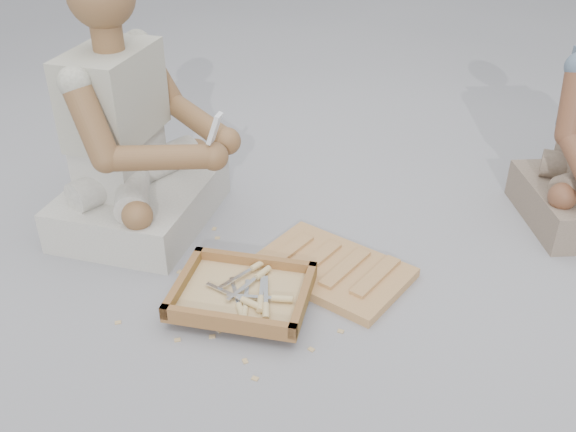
% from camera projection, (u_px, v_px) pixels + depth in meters
% --- Properties ---
extents(ground, '(60.00, 60.00, 0.00)m').
position_uv_depth(ground, '(294.00, 312.00, 2.15)').
color(ground, '#96969B').
rests_on(ground, ground).
extents(carved_panel, '(0.59, 0.45, 0.04)m').
position_uv_depth(carved_panel, '(331.00, 269.00, 2.32)').
color(carved_panel, olive).
rests_on(carved_panel, ground).
extents(tool_tray, '(0.51, 0.45, 0.06)m').
position_uv_depth(tool_tray, '(242.00, 293.00, 2.14)').
color(tool_tray, brown).
rests_on(tool_tray, carved_panel).
extents(chisel_0, '(0.12, 0.20, 0.02)m').
position_uv_depth(chisel_0, '(266.00, 307.00, 2.05)').
color(chisel_0, silver).
rests_on(chisel_0, tool_tray).
extents(chisel_1, '(0.09, 0.21, 0.02)m').
position_uv_depth(chisel_1, '(254.00, 267.00, 2.24)').
color(chisel_1, silver).
rests_on(chisel_1, tool_tray).
extents(chisel_2, '(0.21, 0.09, 0.02)m').
position_uv_depth(chisel_2, '(276.00, 298.00, 2.10)').
color(chisel_2, silver).
rests_on(chisel_2, tool_tray).
extents(chisel_3, '(0.22, 0.05, 0.02)m').
position_uv_depth(chisel_3, '(245.00, 301.00, 2.09)').
color(chisel_3, silver).
rests_on(chisel_3, tool_tray).
extents(chisel_4, '(0.11, 0.21, 0.02)m').
position_uv_depth(chisel_4, '(245.00, 311.00, 2.06)').
color(chisel_4, silver).
rests_on(chisel_4, tool_tray).
extents(chisel_5, '(0.06, 0.22, 0.02)m').
position_uv_depth(chisel_5, '(259.00, 276.00, 2.20)').
color(chisel_5, silver).
rests_on(chisel_5, tool_tray).
extents(chisel_6, '(0.15, 0.18, 0.02)m').
position_uv_depth(chisel_6, '(239.00, 307.00, 2.08)').
color(chisel_6, silver).
rests_on(chisel_6, tool_tray).
extents(chisel_7, '(0.11, 0.21, 0.02)m').
position_uv_depth(chisel_7, '(261.00, 300.00, 2.09)').
color(chisel_7, silver).
rests_on(chisel_7, tool_tray).
extents(wood_chip_0, '(0.02, 0.02, 0.00)m').
position_uv_depth(wood_chip_0, '(255.00, 378.00, 1.89)').
color(wood_chip_0, tan).
rests_on(wood_chip_0, ground).
extents(wood_chip_1, '(0.02, 0.02, 0.00)m').
position_uv_depth(wood_chip_1, '(242.00, 267.00, 2.36)').
color(wood_chip_1, tan).
rests_on(wood_chip_1, ground).
extents(wood_chip_2, '(0.02, 0.02, 0.00)m').
position_uv_depth(wood_chip_2, '(224.00, 283.00, 2.28)').
color(wood_chip_2, tan).
rests_on(wood_chip_2, ground).
extents(wood_chip_3, '(0.02, 0.02, 0.00)m').
position_uv_depth(wood_chip_3, '(180.00, 293.00, 2.23)').
color(wood_chip_3, tan).
rests_on(wood_chip_3, ground).
extents(wood_chip_4, '(0.02, 0.02, 0.00)m').
position_uv_depth(wood_chip_4, '(177.00, 340.00, 2.03)').
color(wood_chip_4, tan).
rests_on(wood_chip_4, ground).
extents(wood_chip_5, '(0.02, 0.02, 0.00)m').
position_uv_depth(wood_chip_5, '(180.00, 272.00, 2.34)').
color(wood_chip_5, tan).
rests_on(wood_chip_5, ground).
extents(wood_chip_6, '(0.02, 0.02, 0.00)m').
position_uv_depth(wood_chip_6, '(212.00, 337.00, 2.04)').
color(wood_chip_6, tan).
rests_on(wood_chip_6, ground).
extents(wood_chip_7, '(0.02, 0.02, 0.00)m').
position_uv_depth(wood_chip_7, '(217.00, 238.00, 2.53)').
color(wood_chip_7, tan).
rests_on(wood_chip_7, ground).
extents(wood_chip_8, '(0.02, 0.02, 0.00)m').
position_uv_depth(wood_chip_8, '(118.00, 322.00, 2.10)').
color(wood_chip_8, tan).
rests_on(wood_chip_8, ground).
extents(wood_chip_9, '(0.02, 0.02, 0.00)m').
position_uv_depth(wood_chip_9, '(217.00, 288.00, 2.26)').
color(wood_chip_9, tan).
rests_on(wood_chip_9, ground).
extents(wood_chip_10, '(0.02, 0.02, 0.00)m').
position_uv_depth(wood_chip_10, '(214.00, 229.00, 2.58)').
color(wood_chip_10, tan).
rests_on(wood_chip_10, ground).
extents(wood_chip_11, '(0.02, 0.02, 0.00)m').
position_uv_depth(wood_chip_11, '(311.00, 349.00, 1.99)').
color(wood_chip_11, tan).
rests_on(wood_chip_11, ground).
extents(wood_chip_12, '(0.02, 0.02, 0.00)m').
position_uv_depth(wood_chip_12, '(341.00, 331.00, 2.06)').
color(wood_chip_12, tan).
rests_on(wood_chip_12, ground).
extents(wood_chip_13, '(0.02, 0.02, 0.00)m').
position_uv_depth(wood_chip_13, '(245.00, 361.00, 1.95)').
color(wood_chip_13, tan).
rests_on(wood_chip_13, ground).
extents(wood_chip_14, '(0.02, 0.02, 0.00)m').
position_uv_depth(wood_chip_14, '(220.00, 330.00, 2.07)').
color(wood_chip_14, tan).
rests_on(wood_chip_14, ground).
extents(craftsman, '(0.73, 0.73, 1.02)m').
position_uv_depth(craftsman, '(132.00, 143.00, 2.46)').
color(craftsman, beige).
rests_on(craftsman, ground).
extents(mobile_phone, '(0.06, 0.06, 0.12)m').
position_uv_depth(mobile_phone, '(215.00, 128.00, 2.25)').
color(mobile_phone, silver).
rests_on(mobile_phone, craftsman).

